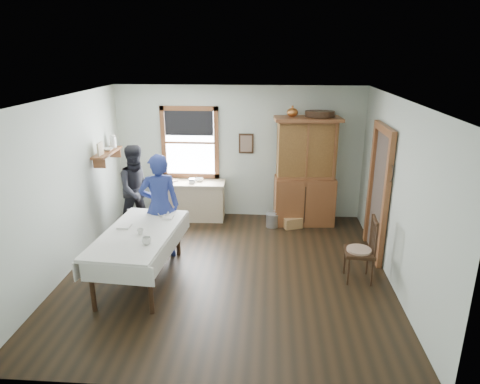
% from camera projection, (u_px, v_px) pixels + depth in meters
% --- Properties ---
extents(room, '(5.01, 5.01, 2.70)m').
position_uv_depth(room, '(226.00, 191.00, 6.38)').
color(room, black).
rests_on(room, ground).
extents(window, '(1.18, 0.07, 1.48)m').
position_uv_depth(window, '(190.00, 139.00, 8.69)').
color(window, white).
rests_on(window, room).
extents(doorway, '(0.09, 1.14, 2.22)m').
position_uv_depth(doorway, '(379.00, 189.00, 7.07)').
color(doorway, '#493C34').
rests_on(doorway, room).
extents(wall_shelf, '(0.24, 1.00, 0.44)m').
position_uv_depth(wall_shelf, '(108.00, 151.00, 7.92)').
color(wall_shelf, brown).
rests_on(wall_shelf, room).
extents(framed_picture, '(0.30, 0.04, 0.40)m').
position_uv_depth(framed_picture, '(246.00, 144.00, 8.63)').
color(framed_picture, '#362012').
rests_on(framed_picture, room).
extents(rug_beater, '(0.01, 0.27, 0.27)m').
position_uv_depth(rug_beater, '(391.00, 165.00, 6.38)').
color(rug_beater, black).
rests_on(rug_beater, room).
extents(work_counter, '(1.41, 0.57, 0.80)m').
position_uv_depth(work_counter, '(191.00, 200.00, 8.81)').
color(work_counter, tan).
rests_on(work_counter, room).
extents(china_hutch, '(1.30, 0.69, 2.15)m').
position_uv_depth(china_hutch, '(305.00, 172.00, 8.38)').
color(china_hutch, brown).
rests_on(china_hutch, room).
extents(dining_table, '(1.18, 2.05, 0.79)m').
position_uv_depth(dining_table, '(140.00, 256.00, 6.45)').
color(dining_table, silver).
rests_on(dining_table, room).
extents(spindle_chair, '(0.50, 0.50, 1.02)m').
position_uv_depth(spindle_chair, '(360.00, 249.00, 6.41)').
color(spindle_chair, '#362012').
rests_on(spindle_chair, room).
extents(pail, '(0.30, 0.30, 0.27)m').
position_uv_depth(pail, '(272.00, 220.00, 8.49)').
color(pail, '#A5A9AD').
rests_on(pail, room).
extents(wicker_basket, '(0.42, 0.36, 0.21)m').
position_uv_depth(wicker_basket, '(292.00, 222.00, 8.47)').
color(wicker_basket, tan).
rests_on(wicker_basket, room).
extents(woman_blue, '(0.69, 0.55, 1.65)m').
position_uv_depth(woman_blue, '(160.00, 210.00, 7.08)').
color(woman_blue, navy).
rests_on(woman_blue, room).
extents(figure_dark, '(0.97, 0.93, 1.58)m').
position_uv_depth(figure_dark, '(139.00, 193.00, 8.06)').
color(figure_dark, black).
rests_on(figure_dark, room).
extents(table_cup_a, '(0.17, 0.17, 0.10)m').
position_uv_depth(table_cup_a, '(147.00, 241.00, 5.93)').
color(table_cup_a, silver).
rests_on(table_cup_a, dining_table).
extents(table_cup_b, '(0.11, 0.11, 0.09)m').
position_uv_depth(table_cup_b, '(140.00, 232.00, 6.24)').
color(table_cup_b, silver).
rests_on(table_cup_b, dining_table).
extents(table_bowl, '(0.26, 0.26, 0.05)m').
position_uv_depth(table_bowl, '(164.00, 214.00, 6.94)').
color(table_bowl, silver).
rests_on(table_bowl, dining_table).
extents(counter_book, '(0.28, 0.28, 0.02)m').
position_uv_depth(counter_book, '(166.00, 181.00, 8.71)').
color(counter_book, '#7A6251').
rests_on(counter_book, work_counter).
extents(counter_bowl, '(0.20, 0.20, 0.06)m').
position_uv_depth(counter_bowl, '(199.00, 180.00, 8.73)').
color(counter_bowl, silver).
rests_on(counter_bowl, work_counter).
extents(shelf_bowl, '(0.22, 0.22, 0.05)m').
position_uv_depth(shelf_bowl, '(108.00, 149.00, 7.93)').
color(shelf_bowl, silver).
rests_on(shelf_bowl, wall_shelf).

